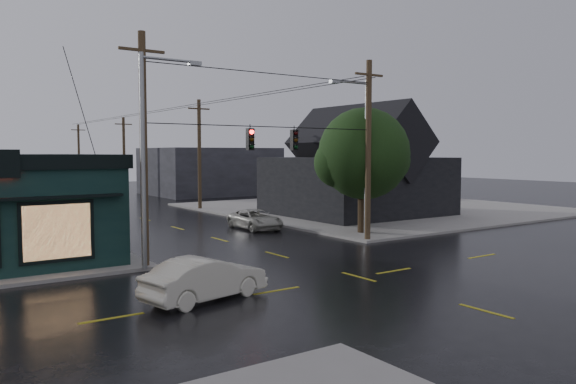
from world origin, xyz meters
TOP-DOWN VIEW (x-y plane):
  - ground_plane at (0.00, 0.00)m, footprint 160.00×160.00m
  - sidewalk_ne at (20.00, 20.00)m, footprint 28.00×28.00m
  - ne_building at (15.00, 17.00)m, footprint 12.60×11.60m
  - corner_tree at (8.18, 8.69)m, footprint 5.60×5.60m
  - utility_pole_nw at (-6.50, 6.50)m, footprint 2.00×0.32m
  - utility_pole_ne at (6.50, 6.50)m, footprint 2.00×0.32m
  - utility_pole_far_a at (6.50, 28.00)m, footprint 2.00×0.32m
  - utility_pole_far_b at (6.50, 48.00)m, footprint 2.00×0.32m
  - utility_pole_far_c at (6.50, 68.00)m, footprint 2.00×0.32m
  - span_signal_assembly at (0.10, 6.50)m, footprint 13.00×0.48m
  - streetlight_nw at (-6.80, 5.80)m, footprint 5.40×0.30m
  - streetlight_ne at (7.00, 7.20)m, footprint 5.40×0.30m
  - bg_building_east at (16.00, 45.00)m, footprint 14.00×12.00m
  - sedan_cream at (-6.70, 0.31)m, footprint 4.73×2.52m
  - suv_silver at (4.02, 14.61)m, footprint 2.23×4.65m

SIDE VIEW (x-z plane):
  - ground_plane at x=0.00m, z-range 0.00..0.00m
  - utility_pole_nw at x=-6.50m, z-range -5.08..5.08m
  - utility_pole_ne at x=6.50m, z-range -5.08..5.08m
  - utility_pole_far_a at x=6.50m, z-range -4.83..4.83m
  - utility_pole_far_b at x=6.50m, z-range -4.58..4.58m
  - utility_pole_far_c at x=6.50m, z-range -4.58..4.58m
  - streetlight_nw at x=-6.80m, z-range -4.58..4.58m
  - streetlight_ne at x=7.00m, z-range -4.58..4.58m
  - sidewalk_ne at x=20.00m, z-range 0.00..0.15m
  - suv_silver at x=4.02m, z-range 0.00..1.28m
  - sedan_cream at x=-6.70m, z-range 0.00..1.48m
  - bg_building_east at x=16.00m, z-range 0.00..5.60m
  - ne_building at x=15.00m, z-range 0.09..8.85m
  - corner_tree at x=8.18m, z-range 1.13..8.76m
  - span_signal_assembly at x=0.10m, z-range 5.08..6.31m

